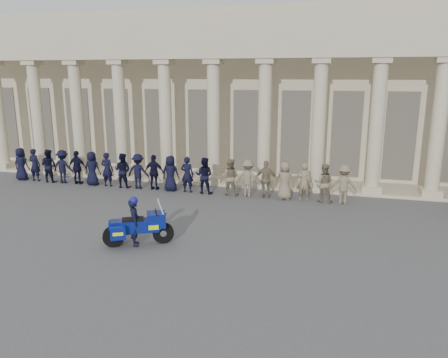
% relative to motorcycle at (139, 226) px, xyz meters
% --- Properties ---
extents(ground, '(90.00, 90.00, 0.00)m').
position_rel_motorcycle_xyz_m(ground, '(1.34, 0.65, -0.65)').
color(ground, '#49494C').
rests_on(ground, ground).
extents(building, '(40.00, 12.50, 9.00)m').
position_rel_motorcycle_xyz_m(building, '(1.34, 15.39, 3.87)').
color(building, '#C0B290').
rests_on(building, ground).
extents(officer_rank, '(17.73, 0.66, 1.75)m').
position_rel_motorcycle_xyz_m(officer_rank, '(-1.65, 6.75, 0.22)').
color(officer_rank, black).
rests_on(officer_rank, ground).
extents(motorcycle, '(2.16, 1.49, 1.51)m').
position_rel_motorcycle_xyz_m(motorcycle, '(0.00, 0.00, 0.00)').
color(motorcycle, black).
rests_on(motorcycle, ground).
extents(rider, '(0.61, 0.70, 1.69)m').
position_rel_motorcycle_xyz_m(rider, '(-0.11, -0.06, 0.19)').
color(rider, black).
rests_on(rider, ground).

